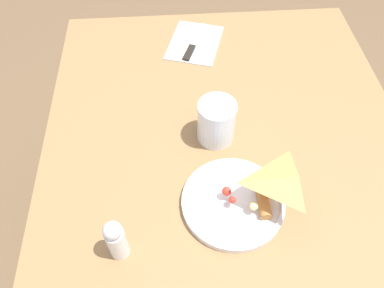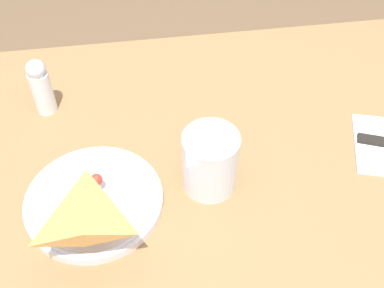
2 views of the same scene
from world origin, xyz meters
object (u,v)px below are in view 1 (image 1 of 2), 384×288
Objects in this scene: napkin_folded at (195,43)px; salt_shaker at (116,240)px; plate_pizza at (234,201)px; butter_knife at (194,43)px; milk_glass at (216,123)px; dining_table at (224,165)px.

napkin_folded is 0.65m from salt_shaker.
salt_shaker is (-0.08, 0.23, 0.04)m from plate_pizza.
plate_pizza is at bearing -153.67° from butter_knife.
salt_shaker is at bearing 110.05° from plate_pizza.
plate_pizza is 0.98× the size of napkin_folded.
napkin_folded is (0.54, 0.04, -0.01)m from plate_pizza.
plate_pizza is at bearing -174.26° from milk_glass.
napkin_folded is at bearing 0.00° from butter_knife.
butter_knife is (0.53, 0.04, -0.01)m from plate_pizza.
butter_knife is at bearing 8.15° from dining_table.
milk_glass is at bearing -176.56° from napkin_folded.
milk_glass is at bearing -154.26° from butter_knife.
napkin_folded is 0.01m from butter_knife.
butter_knife is at bearing 158.30° from napkin_folded.
dining_table is 9.74× the size of milk_glass.
salt_shaker is (-0.27, 0.21, 0.01)m from milk_glass.
butter_knife is at bearing -17.11° from salt_shaker.
butter_knife is (0.35, 0.02, -0.04)m from milk_glass.
dining_table is 0.21m from plate_pizza.
milk_glass is 0.35m from butter_knife.
butter_knife reaches higher than dining_table.
dining_table is 0.39m from salt_shaker.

